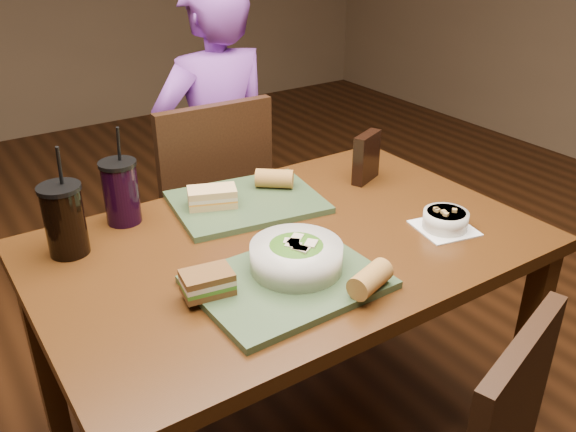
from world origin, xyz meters
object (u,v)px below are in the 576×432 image
Objects in this scene: chair_far at (207,210)px; baguette_far at (274,178)px; diner at (217,157)px; tray_far at (247,202)px; dining_table at (288,269)px; cup_cola at (65,220)px; chip_bag at (366,157)px; baguette_near at (370,279)px; cup_berry at (121,192)px; tray_near at (288,282)px; sandwich_near at (207,282)px; soup_bowl at (445,220)px; sandwich_far at (212,197)px; salad_bowl at (296,255)px.

chair_far reaches higher than baguette_far.
tray_far is at bearing 69.63° from diner.
cup_cola is at bearing 153.16° from dining_table.
chip_bag is at bearing -4.00° from cup_cola.
baguette_near is at bearing -101.92° from baguette_far.
dining_table is 4.70× the size of cup_berry.
sandwich_near reaches higher than tray_near.
baguette_far is at bearing -84.06° from chair_far.
soup_bowl is at bearing -25.75° from dining_table.
sandwich_far reaches higher than tray_near.
salad_bowl is at bearing -103.50° from tray_far.
diner reaches higher than dining_table.
cup_cola is (-0.63, -0.02, 0.05)m from baguette_far.
dining_table is at bearing 23.01° from sandwich_near.
cup_cola reaches higher than salad_bowl.
chip_bag is (0.21, -0.61, 0.15)m from diner.
tray_far is at bearing 149.61° from chip_bag.
salad_bowl is at bearing -6.85° from sandwich_near.
cup_berry reaches higher than soup_bowl.
baguette_near is (-0.20, -1.12, 0.12)m from diner.
sandwich_near reaches higher than tray_far.
diner is at bearing 79.75° from baguette_near.
salad_bowl is 0.79× the size of cup_berry.
diner is 11.05× the size of sandwich_near.
cup_berry is at bearing 92.59° from sandwich_near.
chip_bag is at bearing 34.10° from tray_near.
sandwich_near reaches higher than soup_bowl.
sandwich_far is at bearing 136.80° from soup_bowl.
baguette_near is at bearing -32.11° from sandwich_near.
chair_far reaches higher than soup_bowl.
diner is 8.72× the size of sandwich_far.
cup_berry is (-0.20, 0.52, 0.08)m from tray_near.
sandwich_far is 0.22m from baguette_far.
salad_bowl is at bearing -101.52° from chair_far.
dining_table is 5.93× the size of salad_bowl.
diner is 1.15m from baguette_near.
tray_far is 0.42m from chip_bag.
cup_berry is at bearing 145.54° from chip_bag.
chair_far reaches higher than tray_near.
diner is at bearing 61.27° from sandwich_near.
sandwich_far is (-0.10, 0.02, 0.04)m from tray_far.
cup_berry is (-0.23, 0.08, 0.05)m from sandwich_far.
sandwich_far is (-0.09, 0.26, 0.14)m from dining_table.
cup_berry is at bearing 116.05° from salad_bowl.
sandwich_near is at bearing -130.54° from tray_far.
tray_far is 3.75× the size of baguette_near.
diner is at bearing 75.36° from dining_table.
salad_bowl is 0.47m from soup_bowl.
cup_cola reaches higher than tray_near.
soup_bowl is (0.47, -0.03, -0.03)m from salad_bowl.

